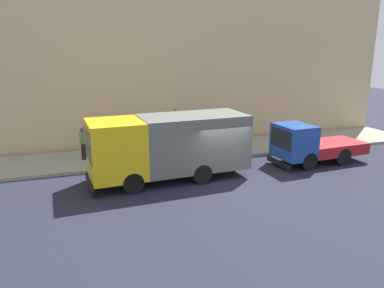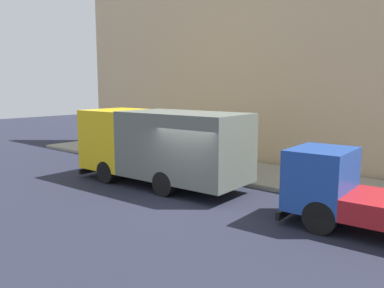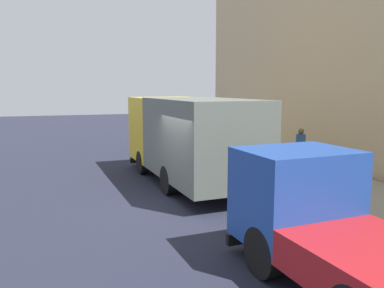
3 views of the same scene
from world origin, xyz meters
name	(u,v)px [view 3 (image 3 of 3)]	position (x,y,z in m)	size (l,w,h in m)	color
ground	(181,204)	(0.00, 0.00, 0.00)	(80.00, 80.00, 0.00)	#202231
sidewalk	(325,187)	(4.99, 0.00, 0.08)	(3.98, 30.00, 0.17)	gray
large_utility_truck	(188,135)	(1.01, 2.35, 1.69)	(2.94, 7.50, 2.98)	gold
small_flatbed_truck	(335,228)	(0.98, -5.37, 1.03)	(2.33, 5.26, 2.19)	#1D4296
pedestrian_walking	(300,151)	(4.93, 1.39, 1.08)	(0.47, 0.47, 1.73)	#51524C
pedestrian_standing	(261,141)	(4.94, 4.27, 1.06)	(0.48, 0.48, 1.70)	#453751
pedestrian_third	(243,135)	(4.97, 6.06, 1.11)	(0.40, 0.40, 1.77)	black
traffic_cone_orange	(226,154)	(3.60, 4.89, 0.46)	(0.41, 0.41, 0.58)	orange
street_sign_post	(263,133)	(3.37, 1.34, 1.79)	(0.44, 0.08, 2.76)	#4C5156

